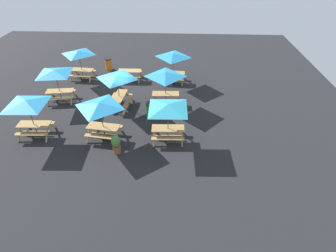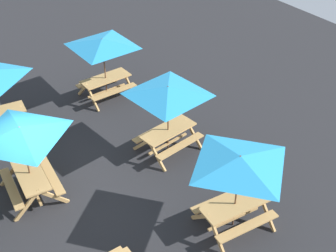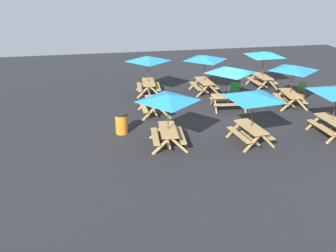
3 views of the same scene
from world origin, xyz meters
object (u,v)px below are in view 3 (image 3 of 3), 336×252
(trash_bin_orange, at_px, (121,123))
(picnic_table_0, at_px, (168,102))
(picnic_table_8, at_px, (230,73))
(trash_bin_green, at_px, (235,87))
(picnic_table_5, at_px, (205,60))
(picnic_table_4, at_px, (293,71))
(picnic_table_1, at_px, (264,56))
(picnic_table_7, at_px, (148,61))
(potted_plant_0, at_px, (302,90))
(picnic_table_2, at_px, (254,99))
(picnic_table_3, at_px, (154,104))

(trash_bin_orange, bearing_deg, picnic_table_0, 47.74)
(picnic_table_8, height_order, trash_bin_green, picnic_table_8)
(picnic_table_5, distance_m, picnic_table_8, 3.09)
(picnic_table_0, xyz_separation_m, picnic_table_5, (-6.89, 3.58, 0.00))
(picnic_table_4, bearing_deg, picnic_table_1, -172.61)
(picnic_table_1, bearing_deg, trash_bin_green, -63.97)
(trash_bin_orange, bearing_deg, picnic_table_1, 120.78)
(picnic_table_5, xyz_separation_m, picnic_table_7, (-0.39, -3.37, 0.00))
(picnic_table_7, bearing_deg, picnic_table_5, 88.03)
(picnic_table_8, distance_m, potted_plant_0, 4.98)
(trash_bin_green, bearing_deg, trash_bin_orange, -58.38)
(trash_bin_orange, bearing_deg, picnic_table_2, 68.93)
(picnic_table_5, bearing_deg, picnic_table_3, -52.11)
(picnic_table_1, bearing_deg, potted_plant_0, 23.38)
(picnic_table_2, relative_size, picnic_table_4, 1.20)
(trash_bin_green, bearing_deg, picnic_table_7, -103.72)
(picnic_table_3, relative_size, picnic_table_7, 0.78)
(potted_plant_0, bearing_deg, picnic_table_1, -154.59)
(picnic_table_4, xyz_separation_m, picnic_table_8, (-0.20, -3.47, 0.00))
(picnic_table_2, xyz_separation_m, picnic_table_7, (-7.68, -3.35, 0.00))
(picnic_table_1, relative_size, picnic_table_3, 1.55)
(picnic_table_3, relative_size, picnic_table_4, 0.78)
(picnic_table_5, bearing_deg, picnic_table_4, 47.71)
(picnic_table_4, distance_m, picnic_table_8, 3.48)
(picnic_table_8, height_order, trash_bin_orange, picnic_table_8)
(picnic_table_4, bearing_deg, picnic_table_0, -57.11)
(picnic_table_2, distance_m, potted_plant_0, 7.35)
(picnic_table_5, xyz_separation_m, picnic_table_8, (3.06, 0.46, 0.00))
(trash_bin_green, distance_m, potted_plant_0, 3.80)
(picnic_table_4, bearing_deg, picnic_table_7, -109.41)
(picnic_table_8, bearing_deg, trash_bin_green, 66.73)
(trash_bin_orange, relative_size, trash_bin_green, 1.00)
(picnic_table_0, xyz_separation_m, picnic_table_3, (-3.83, -0.00, -1.43))
(picnic_table_7, distance_m, picnic_table_8, 5.15)
(picnic_table_8, bearing_deg, picnic_table_1, 49.89)
(picnic_table_0, bearing_deg, picnic_table_5, 157.17)
(picnic_table_2, xyz_separation_m, picnic_table_5, (-7.29, 0.02, 0.00))
(picnic_table_1, height_order, trash_bin_green, picnic_table_1)
(picnic_table_0, distance_m, picnic_table_4, 8.34)
(picnic_table_7, xyz_separation_m, trash_bin_green, (1.23, 5.03, -1.49))
(picnic_table_0, bearing_deg, trash_bin_green, 143.70)
(picnic_table_7, relative_size, trash_bin_green, 2.38)
(trash_bin_green, bearing_deg, picnic_table_8, -28.46)
(picnic_table_1, bearing_deg, picnic_table_5, -86.79)
(trash_bin_orange, distance_m, potted_plant_0, 11.00)
(picnic_table_2, bearing_deg, picnic_table_8, 165.78)
(picnic_table_0, distance_m, picnic_table_8, 5.57)
(picnic_table_2, height_order, picnic_table_4, same)
(picnic_table_8, bearing_deg, picnic_table_2, -91.30)
(picnic_table_1, height_order, potted_plant_0, picnic_table_1)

